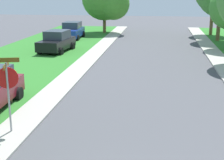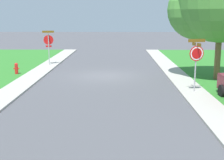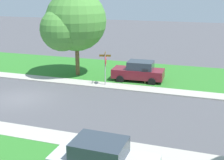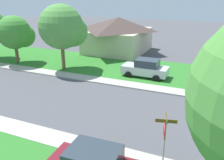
% 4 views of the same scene
% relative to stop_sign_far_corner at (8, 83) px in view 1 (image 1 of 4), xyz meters
% --- Properties ---
extents(sidewalk_west, '(1.40, 56.00, 0.10)m').
position_rel_stop_sign_far_corner_xyz_m(sidewalk_west, '(0.04, 7.24, -1.84)').
color(sidewalk_west, '#ADA89E').
rests_on(sidewalk_west, ground).
extents(stop_sign_far_corner, '(0.90, 0.90, 2.77)m').
position_rel_stop_sign_far_corner_xyz_m(stop_sign_far_corner, '(0.00, 0.00, 0.00)').
color(stop_sign_far_corner, '#9E9EA3').
rests_on(stop_sign_far_corner, ground).
extents(car_blue_behind_trees, '(2.10, 4.33, 1.76)m').
position_rel_stop_sign_far_corner_xyz_m(car_blue_behind_trees, '(-3.82, 23.28, -1.01)').
color(car_blue_behind_trees, '#1E389E').
rests_on(car_blue_behind_trees, ground).
extents(car_black_near_corner, '(2.34, 4.45, 1.76)m').
position_rel_stop_sign_far_corner_xyz_m(car_black_near_corner, '(-3.17, 15.86, -1.01)').
color(car_black_near_corner, black).
rests_on(car_black_near_corner, ground).
extents(mailbox, '(0.26, 0.49, 1.31)m').
position_rel_stop_sign_far_corner_xyz_m(mailbox, '(-1.35, 2.97, -0.88)').
color(mailbox, brown).
rests_on(mailbox, ground).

